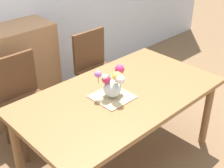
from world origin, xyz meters
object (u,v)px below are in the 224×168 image
at_px(chair_left, 23,96).
at_px(chair_right, 96,66).
at_px(dining_table, 120,101).
at_px(flower_vase, 113,83).

relative_size(chair_left, chair_right, 1.00).
relative_size(dining_table, chair_right, 1.92).
bearing_deg(flower_vase, chair_left, 114.00).
xyz_separation_m(chair_right, flower_vase, (-0.53, -0.82, 0.33)).
height_order(dining_table, chair_right, chair_right).
xyz_separation_m(chair_left, flower_vase, (0.37, -0.82, 0.33)).
bearing_deg(dining_table, chair_left, 118.74).
xyz_separation_m(dining_table, flower_vase, (-0.08, -0.00, 0.21)).
bearing_deg(chair_left, dining_table, 118.74).
height_order(chair_left, chair_right, same).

